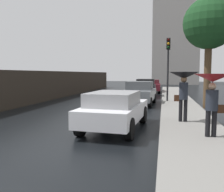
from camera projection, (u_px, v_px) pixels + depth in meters
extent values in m
cube|color=gray|center=(211.00, 166.00, 5.03)|extent=(2.20, 60.00, 0.14)
cube|color=slate|center=(139.00, 95.00, 15.67)|extent=(2.01, 3.98, 0.66)
cube|color=#494D50|center=(140.00, 85.00, 15.71)|extent=(1.66, 1.74, 0.52)
cylinder|color=black|center=(131.00, 98.00, 17.14)|extent=(0.26, 0.63, 0.62)
cylinder|color=black|center=(154.00, 98.00, 16.71)|extent=(0.26, 0.63, 0.62)
cylinder|color=black|center=(123.00, 102.00, 14.69)|extent=(0.26, 0.63, 0.62)
cylinder|color=black|center=(150.00, 102.00, 14.25)|extent=(0.26, 0.63, 0.62)
cube|color=silver|center=(116.00, 112.00, 8.73)|extent=(2.02, 4.15, 0.56)
cube|color=gray|center=(113.00, 99.00, 8.41)|extent=(1.68, 2.26, 0.46)
cylinder|color=black|center=(106.00, 113.00, 10.24)|extent=(0.27, 0.69, 0.68)
cylinder|color=black|center=(143.00, 115.00, 9.80)|extent=(0.27, 0.69, 0.68)
cylinder|color=black|center=(80.00, 126.00, 7.70)|extent=(0.27, 0.69, 0.68)
cylinder|color=black|center=(129.00, 129.00, 7.26)|extent=(0.27, 0.69, 0.68)
cube|color=black|center=(146.00, 89.00, 20.89)|extent=(1.65, 4.35, 0.69)
cube|color=black|center=(146.00, 82.00, 20.63)|extent=(1.44, 2.03, 0.52)
cylinder|color=black|center=(139.00, 92.00, 22.46)|extent=(0.23, 0.67, 0.67)
cylinder|color=black|center=(155.00, 92.00, 22.17)|extent=(0.23, 0.67, 0.67)
cylinder|color=black|center=(135.00, 94.00, 19.67)|extent=(0.23, 0.67, 0.67)
cylinder|color=black|center=(154.00, 95.00, 19.38)|extent=(0.23, 0.67, 0.67)
cube|color=maroon|center=(152.00, 86.00, 25.89)|extent=(1.87, 4.54, 0.64)
cube|color=#461C22|center=(152.00, 81.00, 26.01)|extent=(1.61, 2.28, 0.41)
cylinder|color=black|center=(145.00, 89.00, 27.52)|extent=(0.23, 0.63, 0.63)
cylinder|color=black|center=(159.00, 89.00, 27.22)|extent=(0.23, 0.63, 0.63)
cylinder|color=black|center=(143.00, 90.00, 24.61)|extent=(0.23, 0.63, 0.63)
cylinder|color=black|center=(159.00, 91.00, 24.31)|extent=(0.23, 0.63, 0.63)
cylinder|color=black|center=(181.00, 110.00, 9.40)|extent=(0.14, 0.14, 0.86)
cylinder|color=black|center=(185.00, 111.00, 9.35)|extent=(0.14, 0.14, 0.86)
cylinder|color=#232833|center=(184.00, 91.00, 9.30)|extent=(0.33, 0.33, 0.66)
sphere|color=#8C6647|center=(184.00, 79.00, 9.26)|extent=(0.23, 0.23, 0.23)
cube|color=#3F2314|center=(177.00, 98.00, 9.39)|extent=(0.20, 0.11, 0.24)
cylinder|color=#4C4C51|center=(184.00, 82.00, 9.27)|extent=(0.02, 0.02, 0.80)
cone|color=black|center=(184.00, 75.00, 9.25)|extent=(1.11, 1.11, 0.26)
cylinder|color=black|center=(208.00, 124.00, 7.11)|extent=(0.14, 0.14, 0.78)
cylinder|color=black|center=(214.00, 124.00, 7.09)|extent=(0.14, 0.14, 0.78)
cylinder|color=#232833|center=(212.00, 100.00, 7.04)|extent=(0.35, 0.35, 0.60)
sphere|color=tan|center=(212.00, 86.00, 7.00)|extent=(0.21, 0.21, 0.21)
cube|color=#3F2314|center=(221.00, 109.00, 7.04)|extent=(0.21, 0.12, 0.24)
cylinder|color=#4C4C51|center=(212.00, 88.00, 7.01)|extent=(0.02, 0.02, 0.83)
cone|color=maroon|center=(213.00, 78.00, 6.98)|extent=(1.05, 1.05, 0.24)
cylinder|color=black|center=(168.00, 75.00, 16.38)|extent=(0.12, 0.12, 3.46)
cube|color=black|center=(168.00, 44.00, 16.19)|extent=(0.26, 0.26, 0.75)
sphere|color=#360503|center=(169.00, 40.00, 16.00)|extent=(0.17, 0.17, 0.17)
sphere|color=orange|center=(168.00, 44.00, 16.02)|extent=(0.17, 0.17, 0.17)
sphere|color=black|center=(168.00, 47.00, 16.05)|extent=(0.17, 0.17, 0.17)
cylinder|color=#4C3823|center=(207.00, 75.00, 13.91)|extent=(0.39, 0.39, 3.81)
sphere|color=#19421E|center=(209.00, 23.00, 13.65)|extent=(2.91, 2.91, 2.91)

